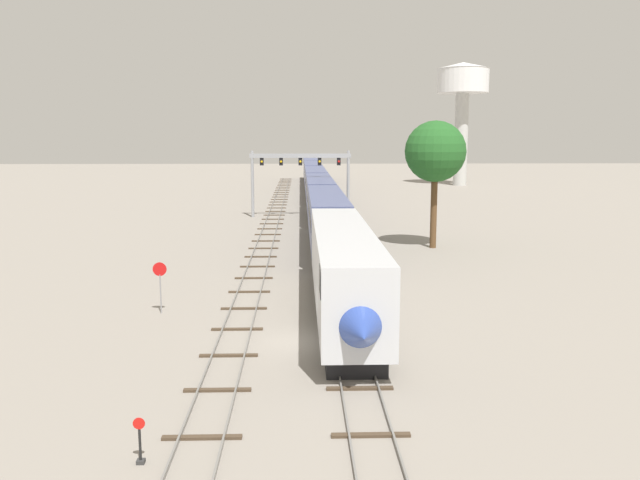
# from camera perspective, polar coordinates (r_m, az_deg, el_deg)

# --- Properties ---
(ground_plane) EXTENTS (400.00, 400.00, 0.00)m
(ground_plane) POSITION_cam_1_polar(r_m,az_deg,el_deg) (31.54, -1.17, -8.87)
(ground_plane) COLOR gray
(track_main) EXTENTS (2.60, 200.00, 0.16)m
(track_main) POSITION_cam_1_polar(r_m,az_deg,el_deg) (90.54, -0.29, 2.97)
(track_main) COLOR slate
(track_main) RESTS_ON ground
(track_near) EXTENTS (2.60, 160.00, 0.16)m
(track_near) POSITION_cam_1_polar(r_m,az_deg,el_deg) (70.74, -4.33, 1.22)
(track_near) COLOR slate
(track_near) RESTS_ON ground
(passenger_train) EXTENTS (3.04, 128.97, 4.80)m
(passenger_train) POSITION_cam_1_polar(r_m,az_deg,el_deg) (88.56, -0.26, 4.49)
(passenger_train) COLOR silver
(passenger_train) RESTS_ON ground
(signal_gantry) EXTENTS (12.10, 0.49, 7.96)m
(signal_gantry) POSITION_cam_1_polar(r_m,az_deg,el_deg) (78.52, -1.73, 6.27)
(signal_gantry) COLOR #999BA0
(signal_gantry) RESTS_ON ground
(water_tower) EXTENTS (10.05, 10.05, 23.67)m
(water_tower) POSITION_cam_1_polar(r_m,az_deg,el_deg) (132.45, 12.35, 12.79)
(water_tower) COLOR beige
(water_tower) RESTS_ON ground
(switch_stand) EXTENTS (0.36, 0.24, 1.46)m
(switch_stand) POSITION_cam_1_polar(r_m,az_deg,el_deg) (21.17, -15.43, -17.04)
(switch_stand) COLOR black
(switch_stand) RESTS_ON ground
(stop_sign) EXTENTS (0.76, 0.08, 2.88)m
(stop_sign) POSITION_cam_1_polar(r_m,az_deg,el_deg) (36.97, -13.78, -3.44)
(stop_sign) COLOR gray
(stop_sign) RESTS_ON ground
(trackside_tree_left) EXTENTS (5.26, 5.26, 11.02)m
(trackside_tree_left) POSITION_cam_1_polar(r_m,az_deg,el_deg) (57.34, 10.03, 7.55)
(trackside_tree_left) COLOR brown
(trackside_tree_left) RESTS_ON ground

